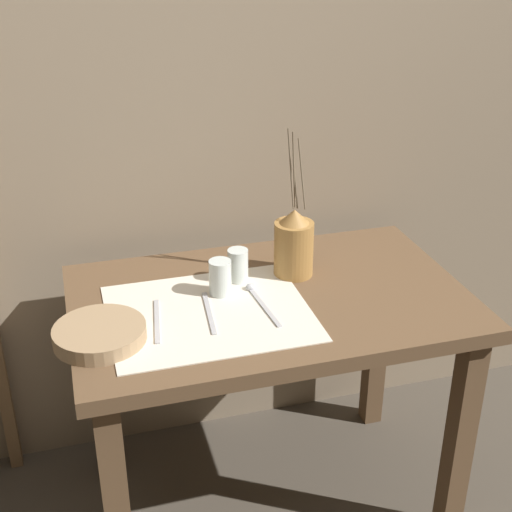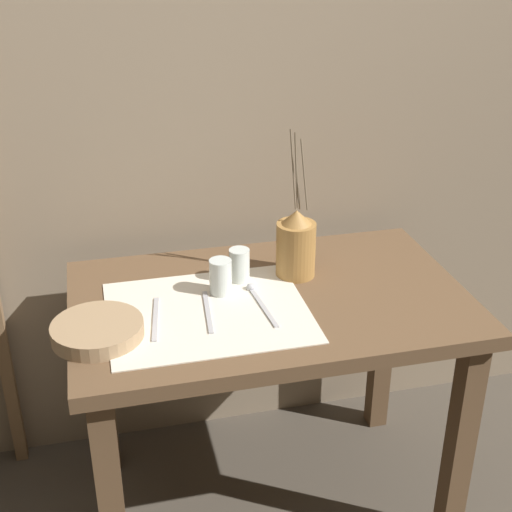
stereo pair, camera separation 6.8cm
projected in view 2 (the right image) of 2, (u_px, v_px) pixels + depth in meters
name	position (u px, v px, depth m)	size (l,w,h in m)	color
ground_plane	(268.00, 498.00, 2.17)	(12.00, 12.00, 0.00)	#473F35
stone_wall_back	(233.00, 70.00, 2.01)	(7.00, 0.06, 2.40)	gray
wooden_table	(270.00, 333.00, 1.90)	(1.03, 0.65, 0.71)	brown
linen_cloth	(208.00, 312.00, 1.78)	(0.50, 0.41, 0.00)	beige
pitcher_with_flowers	(296.00, 245.00, 1.92)	(0.11, 0.11, 0.41)	olive
wooden_bowl	(98.00, 330.00, 1.67)	(0.22, 0.22, 0.04)	#9E7F5B
glass_tumbler_near	(221.00, 277.00, 1.84)	(0.06, 0.06, 0.09)	silver
glass_tumbler_far	(239.00, 265.00, 1.91)	(0.06, 0.06, 0.09)	silver
knife_center	(155.00, 319.00, 1.74)	(0.04, 0.20, 0.00)	#A8A8AD
fork_inner	(208.00, 312.00, 1.77)	(0.03, 0.20, 0.00)	#A8A8AD
spoon_outer	(256.00, 295.00, 1.84)	(0.04, 0.22, 0.02)	#A8A8AD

